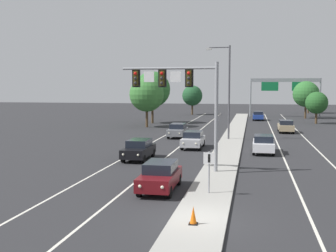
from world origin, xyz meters
TOP-DOWN VIEW (x-y plane):
  - ground_plane at (0.00, 0.00)m, footprint 260.00×260.00m
  - median_island at (0.00, 18.00)m, footprint 2.40×110.00m
  - lane_stripe_oncoming_center at (-4.70, 25.00)m, footprint 0.14×100.00m
  - lane_stripe_receding_center at (4.70, 25.00)m, footprint 0.14×100.00m
  - edge_stripe_left at (-8.00, 25.00)m, footprint 0.14×100.00m
  - edge_stripe_right at (8.00, 25.00)m, footprint 0.14×100.00m
  - overhead_signal_mast at (-2.41, 10.13)m, footprint 6.46×0.44m
  - median_sign_post at (-0.03, 4.30)m, footprint 0.60×0.10m
  - street_lamp_median at (-0.58, 28.16)m, footprint 2.58×0.28m
  - car_oncoming_darkred at (-2.80, 4.95)m, footprint 1.86×4.48m
  - car_oncoming_black at (-6.63, 14.43)m, footprint 1.84×4.48m
  - car_oncoming_silver at (-3.29, 21.55)m, footprint 1.82×4.47m
  - car_oncoming_grey at (-6.18, 29.58)m, footprint 1.82×4.47m
  - car_receding_white at (3.14, 19.70)m, footprint 1.88×4.49m
  - car_receding_tan at (6.31, 37.48)m, footprint 1.82×4.47m
  - car_receding_blue at (3.10, 57.21)m, footprint 1.83×4.47m
  - traffic_cone_median_nose at (-0.13, -0.92)m, footprint 0.36×0.36m
  - highway_sign_gantry at (8.20, 66.77)m, footprint 13.28×0.42m
  - tree_far_right_c at (12.00, 51.93)m, footprint 3.49×3.49m
  - tree_far_right_b at (14.20, 79.89)m, footprint 4.68×4.68m
  - tree_far_left_b at (-12.74, 41.06)m, footprint 4.97×4.97m
  - tree_far_left_c at (-13.51, 47.70)m, footprint 5.70×5.70m
  - tree_far_left_a at (-10.27, 69.91)m, footprint 4.24×4.24m
  - tree_far_right_a at (11.69, 63.30)m, footprint 4.74×4.74m

SIDE VIEW (x-z plane):
  - ground_plane at x=0.00m, z-range 0.00..0.00m
  - lane_stripe_oncoming_center at x=-4.70m, z-range 0.00..0.01m
  - lane_stripe_receding_center at x=4.70m, z-range 0.00..0.01m
  - edge_stripe_left at x=-8.00m, z-range 0.00..0.01m
  - edge_stripe_right at x=8.00m, z-range 0.00..0.01m
  - median_island at x=0.00m, z-range 0.00..0.15m
  - traffic_cone_median_nose at x=-0.13m, z-range 0.14..0.88m
  - car_oncoming_darkred at x=-2.80m, z-range 0.03..1.61m
  - car_oncoming_black at x=-6.63m, z-range 0.03..1.61m
  - car_oncoming_silver at x=-3.29m, z-range 0.03..1.61m
  - car_oncoming_grey at x=-6.18m, z-range 0.03..1.61m
  - car_receding_white at x=3.14m, z-range 0.03..1.61m
  - car_receding_tan at x=6.31m, z-range 0.03..1.61m
  - car_receding_blue at x=3.10m, z-range 0.03..1.61m
  - median_sign_post at x=-0.03m, z-range 0.49..2.69m
  - tree_far_right_c at x=12.00m, z-range 0.77..5.81m
  - tree_far_left_a at x=-10.27m, z-range 0.94..7.07m
  - tree_far_right_b at x=14.20m, z-range 1.03..7.80m
  - tree_far_right_a at x=11.69m, z-range 1.05..7.92m
  - tree_far_left_b at x=-12.74m, z-range 1.10..8.29m
  - tree_far_left_c at x=-13.51m, z-range 1.27..9.51m
  - overhead_signal_mast at x=-2.41m, z-range 1.87..9.07m
  - street_lamp_median at x=-0.58m, z-range 0.79..10.79m
  - highway_sign_gantry at x=8.20m, z-range 2.41..9.91m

